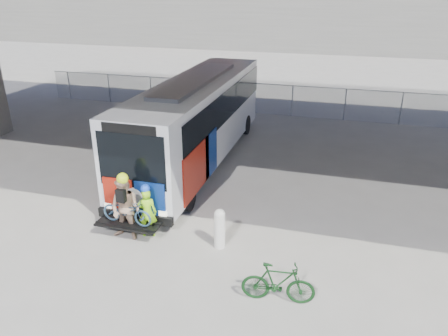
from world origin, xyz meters
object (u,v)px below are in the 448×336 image
at_px(cyclist_hivis, 147,211).
at_px(bike_parked, 278,283).
at_px(bus, 197,115).
at_px(cyclist_tan, 125,208).
at_px(bollard, 220,227).

xyz_separation_m(cyclist_hivis, bike_parked, (4.40, -1.94, -0.30)).
distance_m(bus, bike_parked, 9.76).
xyz_separation_m(bus, bike_parked, (4.95, -8.27, -1.56)).
height_order(cyclist_hivis, cyclist_tan, cyclist_tan).
relative_size(cyclist_hivis, cyclist_tan, 0.80).
bearing_deg(cyclist_hivis, cyclist_tan, 12.46).
relative_size(bus, bollard, 10.16).
bearing_deg(bollard, bike_parked, -43.06).
relative_size(bollard, cyclist_hivis, 0.72).
bearing_deg(bus, bike_parked, -59.06).
xyz_separation_m(cyclist_hivis, cyclist_tan, (-0.55, -0.32, 0.19)).
bearing_deg(bus, cyclist_tan, -89.97).
xyz_separation_m(cyclist_tan, bike_parked, (4.95, -1.62, -0.49)).
height_order(bollard, cyclist_hivis, cyclist_hivis).
distance_m(cyclist_tan, bike_parked, 5.23).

